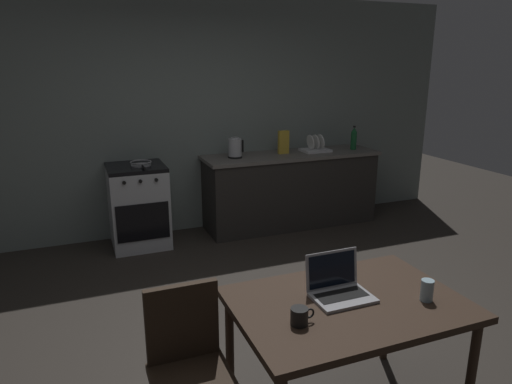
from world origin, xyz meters
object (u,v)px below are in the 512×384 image
Objects in this scene: dish_rack at (315,148)px; cereal_box at (283,142)px; bottle at (354,138)px; coffee_mug at (300,316)px; stove_oven at (138,206)px; dining_table at (348,313)px; frying_pan at (141,163)px; electric_kettle at (235,148)px; chair at (188,361)px; laptop at (339,288)px; drinking_glass at (427,290)px.

cereal_box is at bearing 177.30° from dish_rack.
bottle is 3.91m from coffee_mug.
coffee_mug is 0.37× the size of dish_rack.
stove_oven is 3.21m from coffee_mug.
bottle is at bearing -4.26° from cereal_box.
frying_pan reaches higher than dining_table.
electric_kettle is 1.87× the size of coffee_mug.
chair is at bearing -122.69° from cereal_box.
coffee_mug is at bearing -126.78° from bottle.
laptop reaches higher than chair.
bottle is at bearing -0.44° from frying_pan.
drinking_glass is (0.41, -0.21, 0.01)m from laptop.
cereal_box reaches higher than stove_oven.
electric_kettle is 0.62m from cereal_box.
dining_table is at bearing -77.22° from stove_oven.
chair is 1.30m from drinking_glass.
coffee_mug is 0.74m from drinking_glass.
coffee_mug is 0.45× the size of cereal_box.
dining_table is 0.38m from coffee_mug.
frying_pan is 2.12m from dish_rack.
bottle is at bearing 50.56° from chair.
dish_rack is at bearing 0.00° from electric_kettle.
chair is 3.73× the size of electric_kettle.
chair is at bearing 171.55° from dining_table.
frying_pan reaches higher than stove_oven.
chair is 3.25m from electric_kettle.
cereal_box is (1.40, 3.19, 0.26)m from coffee_mug.
coffee_mug is at bearing 176.84° from drinking_glass.
chair is 3.17× the size of cereal_box.
cereal_box is (-0.94, 0.07, -0.00)m from bottle.
electric_kettle is 0.79× the size of bottle.
chair is 0.88m from laptop.
chair is at bearing -94.11° from frying_pan.
stove_oven is at bearing 100.85° from laptop.
cereal_box reaches higher than dish_rack.
cereal_box is at bearing 71.22° from dining_table.
dish_rack is at bearing 71.37° from drinking_glass.
electric_kettle is at bearing 71.53° from chair.
laptop reaches higher than dining_table.
bottle reaches higher than stove_oven.
drinking_glass is at bearing -71.31° from stove_oven.
laptop is at bearing 106.30° from dining_table.
bottle is at bearing 53.22° from coffee_mug.
frying_pan is (-0.62, 2.97, 0.15)m from laptop.
coffee_mug is at bearing -19.68° from chair.
stove_oven is at bearing 92.04° from chair.
bottle reaches higher than chair.
bottle reaches higher than drinking_glass.
dish_rack is (1.49, 3.00, 0.17)m from laptop.
stove_oven is 1.26m from electric_kettle.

